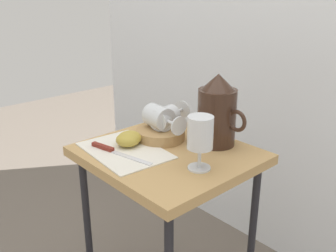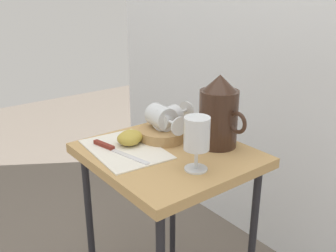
% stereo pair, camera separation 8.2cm
% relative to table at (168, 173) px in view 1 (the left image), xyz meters
% --- Properties ---
extents(table, '(0.49, 0.45, 0.67)m').
position_rel_table_xyz_m(table, '(0.00, 0.00, 0.00)').
color(table, tan).
rests_on(table, ground_plane).
extents(linen_napkin, '(0.30, 0.22, 0.00)m').
position_rel_table_xyz_m(linen_napkin, '(-0.09, -0.10, 0.08)').
color(linen_napkin, silver).
rests_on(linen_napkin, table).
extents(basket_tray, '(0.16, 0.16, 0.03)m').
position_rel_table_xyz_m(basket_tray, '(-0.09, 0.04, 0.09)').
color(basket_tray, '#AD8451').
rests_on(basket_tray, table).
extents(pitcher, '(0.17, 0.12, 0.23)m').
position_rel_table_xyz_m(pitcher, '(0.06, 0.15, 0.17)').
color(pitcher, '#382319').
rests_on(pitcher, table).
extents(wine_glass_upright, '(0.07, 0.07, 0.15)m').
position_rel_table_xyz_m(wine_glass_upright, '(0.15, -0.02, 0.17)').
color(wine_glass_upright, silver).
rests_on(wine_glass_upright, table).
extents(wine_glass_tipped_near, '(0.10, 0.16, 0.07)m').
position_rel_table_xyz_m(wine_glass_tipped_near, '(-0.09, 0.07, 0.15)').
color(wine_glass_tipped_near, silver).
rests_on(wine_glass_tipped_near, basket_tray).
extents(wine_glass_tipped_far, '(0.15, 0.08, 0.08)m').
position_rel_table_xyz_m(wine_glass_tipped_far, '(-0.09, 0.05, 0.15)').
color(wine_glass_tipped_far, silver).
rests_on(wine_glass_tipped_far, basket_tray).
extents(apple_half_left, '(0.07, 0.07, 0.04)m').
position_rel_table_xyz_m(apple_half_left, '(-0.11, -0.06, 0.10)').
color(apple_half_left, '#B29938').
rests_on(apple_half_left, linen_napkin).
extents(apple_half_right, '(0.07, 0.07, 0.04)m').
position_rel_table_xyz_m(apple_half_right, '(-0.10, -0.07, 0.10)').
color(apple_half_right, '#B29938').
rests_on(apple_half_right, linen_napkin).
extents(knife, '(0.23, 0.06, 0.01)m').
position_rel_table_xyz_m(knife, '(-0.10, -0.14, 0.09)').
color(knife, silver).
rests_on(knife, linen_napkin).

